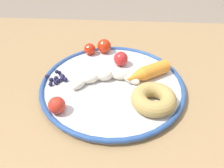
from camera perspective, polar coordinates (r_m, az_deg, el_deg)
name	(u,v)px	position (r m, az deg, el deg)	size (l,w,h in m)	color
dining_table	(113,108)	(0.66, 0.26, -5.91)	(1.07, 0.76, 0.72)	#98754B
plate	(112,85)	(0.57, 0.00, -0.23)	(0.36, 0.36, 0.02)	silver
banana	(105,78)	(0.57, -1.76, 1.58)	(0.17, 0.08, 0.03)	beige
carrot_orange	(147,73)	(0.58, 8.57, 2.78)	(0.12, 0.10, 0.04)	orange
donut	(154,99)	(0.51, 10.26, -3.67)	(0.10, 0.10, 0.04)	#AC8D4B
blueberry_pile	(57,78)	(0.59, -13.35, 1.34)	(0.06, 0.06, 0.02)	#191638
tomato_near	(121,59)	(0.63, 2.18, 6.27)	(0.04, 0.04, 0.04)	red
tomato_mid	(104,46)	(0.69, -1.96, 9.38)	(0.04, 0.04, 0.04)	red
tomato_far	(90,49)	(0.68, -5.52, 8.59)	(0.03, 0.03, 0.03)	red
tomato_extra	(57,105)	(0.50, -13.48, -5.12)	(0.04, 0.04, 0.04)	red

